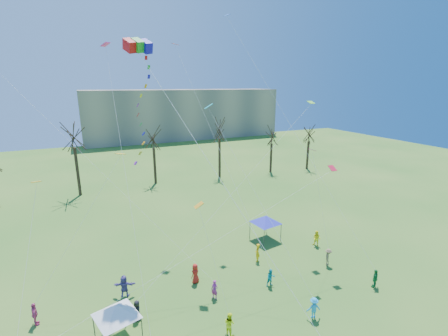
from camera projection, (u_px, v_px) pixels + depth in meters
name	position (u px, v px, depth m)	size (l,w,h in m)	color
distant_building	(184.00, 114.00, 98.64)	(60.00, 14.00, 15.00)	gray
bare_tree_row	(155.00, 144.00, 50.84)	(67.59, 8.41, 11.66)	black
big_box_kite	(146.00, 113.00, 23.00)	(4.61, 7.83, 22.52)	red
canopy_tent_white	(116.00, 311.00, 20.35)	(3.46, 3.46, 2.69)	#3F3F44
canopy_tent_blue	(266.00, 219.00, 34.00)	(3.67, 3.67, 2.78)	#3F3F44
festival_crowd	(206.00, 296.00, 23.96)	(26.98, 9.36, 1.85)	#DE421B
small_kites_aloft	(199.00, 124.00, 25.90)	(27.96, 17.25, 34.48)	#FFB00D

